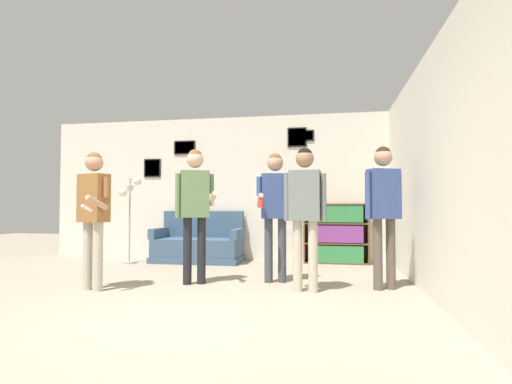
# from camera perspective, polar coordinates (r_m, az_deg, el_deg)

# --- Properties ---
(ground_plane) EXTENTS (20.00, 20.00, 0.00)m
(ground_plane) POSITION_cam_1_polar(r_m,az_deg,el_deg) (3.68, -16.37, -17.71)
(ground_plane) COLOR gray
(wall_back) EXTENTS (7.71, 0.08, 2.70)m
(wall_back) POSITION_cam_1_polar(r_m,az_deg,el_deg) (7.56, -1.84, 0.64)
(wall_back) COLOR silver
(wall_back) RESTS_ON ground_plane
(wall_right) EXTENTS (0.06, 6.59, 2.70)m
(wall_right) POSITION_cam_1_polar(r_m,az_deg,el_deg) (5.39, 22.08, 1.83)
(wall_right) COLOR silver
(wall_right) RESTS_ON ground_plane
(couch) EXTENTS (1.59, 0.80, 0.91)m
(couch) POSITION_cam_1_polar(r_m,az_deg,el_deg) (7.38, -8.19, -7.50)
(couch) COLOR #3D5670
(couch) RESTS_ON ground_plane
(bookshelf) EXTENTS (1.12, 0.30, 1.05)m
(bookshelf) POSITION_cam_1_polar(r_m,az_deg,el_deg) (7.19, 11.34, -5.84)
(bookshelf) COLOR brown
(bookshelf) RESTS_ON ground_plane
(floor_lamp) EXTENTS (0.36, 0.39, 1.52)m
(floor_lamp) POSITION_cam_1_polar(r_m,az_deg,el_deg) (7.43, -17.59, -1.62)
(floor_lamp) COLOR #ADA89E
(floor_lamp) RESTS_ON ground_plane
(person_player_foreground_left) EXTENTS (0.48, 0.54, 1.65)m
(person_player_foreground_left) POSITION_cam_1_polar(r_m,az_deg,el_deg) (5.15, -22.21, -1.77)
(person_player_foreground_left) COLOR #B7AD99
(person_player_foreground_left) RESTS_ON ground_plane
(person_player_foreground_center) EXTENTS (0.59, 0.40, 1.74)m
(person_player_foreground_center) POSITION_cam_1_polar(r_m,az_deg,el_deg) (5.22, -8.74, -1.17)
(person_player_foreground_center) COLOR black
(person_player_foreground_center) RESTS_ON ground_plane
(person_watcher_holding_cup) EXTENTS (0.49, 0.50, 1.70)m
(person_watcher_holding_cup) POSITION_cam_1_polar(r_m,az_deg,el_deg) (5.28, 2.77, -1.50)
(person_watcher_holding_cup) COLOR #3D4247
(person_watcher_holding_cup) RESTS_ON ground_plane
(person_spectator_near_bookshelf) EXTENTS (0.50, 0.23, 1.69)m
(person_spectator_near_bookshelf) POSITION_cam_1_polar(r_m,az_deg,el_deg) (4.72, 7.01, -1.54)
(person_spectator_near_bookshelf) COLOR #B7AD99
(person_spectator_near_bookshelf) RESTS_ON ground_plane
(person_spectator_far_right) EXTENTS (0.45, 0.34, 1.73)m
(person_spectator_far_right) POSITION_cam_1_polar(r_m,az_deg,el_deg) (5.06, 17.77, -1.19)
(person_spectator_far_right) COLOR brown
(person_spectator_far_right) RESTS_ON ground_plane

